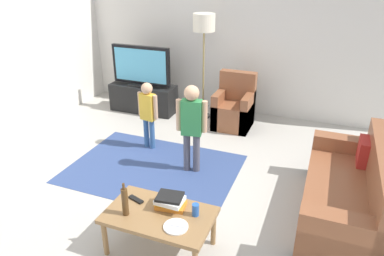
% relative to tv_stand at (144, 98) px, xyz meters
% --- Properties ---
extents(ground, '(7.80, 7.80, 0.00)m').
position_rel_tv_stand_xyz_m(ground, '(1.62, -2.30, -0.24)').
color(ground, '#B2ADA3').
extents(wall_back, '(6.00, 0.12, 2.70)m').
position_rel_tv_stand_xyz_m(wall_back, '(1.62, 0.70, 1.11)').
color(wall_back, silver).
rests_on(wall_back, ground).
extents(area_rug, '(2.20, 1.60, 0.01)m').
position_rel_tv_stand_xyz_m(area_rug, '(1.10, -1.80, -0.24)').
color(area_rug, '#33477A').
rests_on(area_rug, ground).
extents(tv_stand, '(1.20, 0.44, 0.50)m').
position_rel_tv_stand_xyz_m(tv_stand, '(0.00, 0.00, 0.00)').
color(tv_stand, black).
rests_on(tv_stand, ground).
extents(tv, '(1.10, 0.28, 0.71)m').
position_rel_tv_stand_xyz_m(tv, '(0.00, -0.02, 0.60)').
color(tv, black).
rests_on(tv, tv_stand).
extents(couch, '(0.80, 1.80, 0.86)m').
position_rel_tv_stand_xyz_m(couch, '(3.54, -1.96, 0.05)').
color(couch, brown).
rests_on(couch, ground).
extents(armchair, '(0.60, 0.60, 0.90)m').
position_rel_tv_stand_xyz_m(armchair, '(1.73, -0.04, 0.05)').
color(armchair, brown).
rests_on(armchair, ground).
extents(floor_lamp, '(0.36, 0.36, 1.78)m').
position_rel_tv_stand_xyz_m(floor_lamp, '(1.11, 0.15, 1.30)').
color(floor_lamp, '#262626').
rests_on(floor_lamp, ground).
extents(child_near_tv, '(0.33, 0.16, 1.01)m').
position_rel_tv_stand_xyz_m(child_near_tv, '(0.77, -1.26, 0.36)').
color(child_near_tv, '#33598C').
rests_on(child_near_tv, ground).
extents(child_center, '(0.39, 0.19, 1.18)m').
position_rel_tv_stand_xyz_m(child_center, '(1.60, -1.64, 0.47)').
color(child_center, '#4C4C59').
rests_on(child_center, ground).
extents(coffee_table, '(1.00, 0.60, 0.42)m').
position_rel_tv_stand_xyz_m(coffee_table, '(1.85, -3.09, 0.13)').
color(coffee_table, olive).
rests_on(coffee_table, ground).
extents(book_stack, '(0.30, 0.23, 0.14)m').
position_rel_tv_stand_xyz_m(book_stack, '(1.90, -2.97, 0.25)').
color(book_stack, orange).
rests_on(book_stack, coffee_table).
extents(bottle, '(0.06, 0.06, 0.33)m').
position_rel_tv_stand_xyz_m(bottle, '(1.57, -3.21, 0.32)').
color(bottle, '#4C3319').
rests_on(bottle, coffee_table).
extents(tv_remote, '(0.18, 0.10, 0.02)m').
position_rel_tv_stand_xyz_m(tv_remote, '(1.55, -2.99, 0.19)').
color(tv_remote, black).
rests_on(tv_remote, coffee_table).
extents(soda_can, '(0.07, 0.07, 0.12)m').
position_rel_tv_stand_xyz_m(soda_can, '(2.17, -2.99, 0.24)').
color(soda_can, '#2659B2').
rests_on(soda_can, coffee_table).
extents(plate, '(0.22, 0.22, 0.02)m').
position_rel_tv_stand_xyz_m(plate, '(2.07, -3.21, 0.18)').
color(plate, white).
rests_on(plate, coffee_table).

